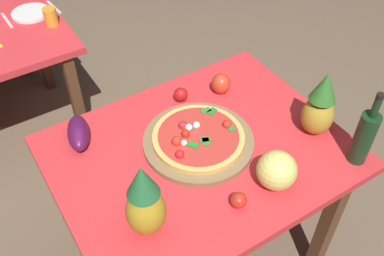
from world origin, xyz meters
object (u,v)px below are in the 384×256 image
Objects in this scene: pizza at (198,137)px; dinner_plate at (31,13)px; eggplant at (78,133)px; fork_utensil at (7,20)px; pizza_board at (198,142)px; drinking_glass_juice at (51,17)px; tomato_by_bottle at (181,95)px; wine_bottle at (364,137)px; bell_pepper at (221,84)px; melon at (277,170)px; pineapple_right at (145,203)px; display_table at (200,164)px; knife_utensil at (54,7)px; tomato_near_board at (239,200)px; pineapple_left at (320,107)px.

pizza is 1.74× the size of dinner_plate.
pizza is 0.50m from eggplant.
eggplant is 1.12m from fork_utensil.
pizza_board is 1.24m from drinking_glass_juice.
eggplant is 3.04× the size of tomato_by_bottle.
wine_bottle is 3.47× the size of bell_pepper.
melon reaches higher than dinner_plate.
wine_bottle is 1.97m from dinner_plate.
tomato_by_bottle reaches higher than pizza_board.
pineapple_right reaches higher than fork_utensil.
display_table is 7.67× the size of melon.
tomato_by_bottle is 1.23m from fork_utensil.
bell_pepper is 0.49× the size of eggplant.
pizza is at bearing 153.67° from pizza_board.
pineapple_right is 1.49× the size of dinner_plate.
pizza_board reaches higher than knife_utensil.
pizza is 1.24m from drinking_glass_juice.
melon is 0.18m from tomato_near_board.
pineapple_left reaches higher than pizza.
pizza is at bearing 72.01° from display_table.
tomato_near_board is 1.78m from fork_utensil.
wine_bottle reaches higher than drinking_glass_juice.
bell_pepper is at bearing -76.68° from knife_utensil.
tomato_near_board is at bearing -82.68° from dinner_plate.
display_table is 1.44m from knife_utensil.
melon is 0.86× the size of fork_utensil.
display_table is 3.10× the size of pizza.
pizza_board is 0.34m from tomato_near_board.
pizza_board is 1.21× the size of pizza.
bell_pepper is at bearing 39.73° from pizza.
wine_bottle reaches higher than bell_pepper.
drinking_glass_juice is 0.19m from knife_utensil.
pizza is 2.12× the size of fork_utensil.
dinner_plate is at bearing 97.32° from tomato_near_board.
display_table is at bearing -107.99° from pizza.
pizza is at bearing -79.24° from dinner_plate.
drinking_glass_juice reaches higher than pizza_board.
display_table is at bearing -107.12° from tomato_by_bottle.
pineapple_left is 4.71× the size of tomato_by_bottle.
tomato_by_bottle is (-0.05, 0.61, -0.04)m from melon.
tomato_by_bottle is at bearing -85.06° from knife_utensil.
pineapple_right is 1.67m from knife_utensil.
wine_bottle reaches higher than pizza_board.
melon is at bearing -63.34° from display_table.
dinner_plate is 1.22× the size of knife_utensil.
bell_pepper is (0.27, 0.23, 0.03)m from pizza_board.
eggplant is (-0.40, 0.32, 0.13)m from display_table.
knife_utensil is (0.28, 1.12, -0.04)m from eggplant.
pizza_board is at bearing -26.33° from pizza.
bell_pepper is at bearing 40.14° from pizza_board.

